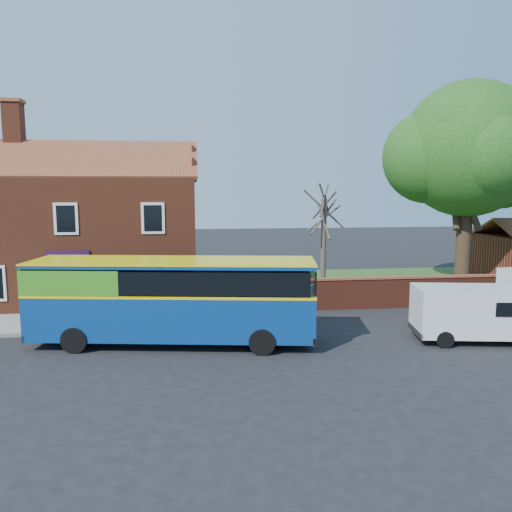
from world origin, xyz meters
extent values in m
plane|color=black|center=(0.00, 0.00, 0.00)|extent=(120.00, 120.00, 0.00)
cube|color=gray|center=(-7.00, 5.75, 0.06)|extent=(18.00, 3.50, 0.12)
cube|color=slate|center=(-7.00, 4.00, 0.07)|extent=(18.00, 0.15, 0.14)
cube|color=#426B28|center=(13.00, 13.00, 0.02)|extent=(26.00, 12.00, 0.04)
cube|color=brown|center=(-7.00, 11.50, 3.25)|extent=(12.00, 8.00, 6.50)
cube|color=brown|center=(-7.00, 9.50, 7.50)|extent=(12.30, 4.08, 2.16)
cube|color=brown|center=(-7.00, 13.50, 7.50)|extent=(12.30, 4.08, 2.16)
cube|color=brown|center=(-10.40, 11.50, 9.40)|extent=(0.90, 0.90, 2.20)
cube|color=black|center=(-7.00, 7.47, 4.60)|extent=(1.10, 0.06, 1.50)
cube|color=#4C0F19|center=(-7.00, 7.45, 1.10)|extent=(0.95, 0.04, 2.10)
cube|color=silver|center=(-7.00, 7.47, 1.15)|extent=(1.20, 0.06, 2.30)
cube|color=#2C0D39|center=(-7.00, 7.44, 2.80)|extent=(2.00, 0.06, 0.60)
cube|color=maroon|center=(13.00, 7.00, 0.75)|extent=(22.00, 0.30, 1.50)
cube|color=brown|center=(13.00, 7.00, 1.55)|extent=(22.00, 0.38, 0.10)
cube|color=navy|center=(-1.88, 2.33, 1.23)|extent=(11.04, 4.33, 1.71)
cube|color=yellow|center=(-1.88, 2.33, 2.09)|extent=(11.06, 4.35, 0.10)
cube|color=black|center=(-1.88, 2.33, 2.60)|extent=(10.62, 4.28, 0.85)
cube|color=#40921F|center=(-5.38, 2.89, 2.60)|extent=(4.04, 3.26, 0.91)
cube|color=navy|center=(-1.88, 2.33, 3.18)|extent=(11.04, 4.33, 0.14)
cube|color=yellow|center=(-1.88, 2.33, 3.26)|extent=(11.09, 4.38, 0.06)
cylinder|color=black|center=(-5.47, 1.62, 0.48)|extent=(1.00, 0.43, 0.97)
cylinder|color=black|center=(-5.08, 4.12, 0.48)|extent=(1.00, 0.43, 0.97)
cylinder|color=black|center=(1.32, 0.55, 0.48)|extent=(1.00, 0.43, 0.97)
cylinder|color=black|center=(1.72, 3.05, 0.48)|extent=(1.00, 0.43, 0.97)
cube|color=silver|center=(10.00, 1.15, 1.22)|extent=(5.15, 2.74, 1.86)
cylinder|color=black|center=(8.30, 0.50, 0.32)|extent=(0.67, 0.32, 0.65)
cylinder|color=black|center=(8.61, 2.32, 0.32)|extent=(0.67, 0.32, 0.65)
cylinder|color=black|center=(11.70, 1.80, 0.32)|extent=(0.67, 0.32, 0.65)
cylinder|color=black|center=(15.19, 11.63, 2.55)|extent=(0.89, 0.89, 5.11)
sphere|color=#367925|center=(15.19, 11.63, 8.33)|extent=(8.00, 8.00, 8.00)
sphere|color=#367925|center=(17.52, 12.07, 7.66)|extent=(5.77, 5.77, 5.77)
sphere|color=#367925|center=(13.08, 12.29, 7.89)|extent=(5.55, 5.55, 5.55)
cylinder|color=#4C4238|center=(6.03, 10.00, 2.74)|extent=(0.31, 0.31, 5.48)
cylinder|color=#4C4238|center=(6.03, 10.00, 4.69)|extent=(0.32, 2.67, 2.15)
cylinder|color=#4C4238|center=(6.03, 10.00, 4.50)|extent=(1.39, 1.97, 1.97)
cylinder|color=#4C4238|center=(6.03, 10.00, 4.89)|extent=(2.24, 1.03, 2.18)
camera|label=1|loc=(-1.03, -16.75, 5.94)|focal=35.00mm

